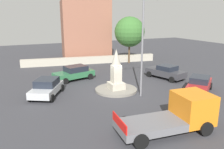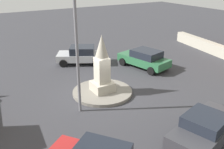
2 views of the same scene
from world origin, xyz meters
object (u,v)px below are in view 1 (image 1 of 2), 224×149
car_dark_grey_parked_right (166,72)px  car_red_approaching (199,84)px  monument (116,72)px  truck_orange_waiting (178,114)px  car_green_far_side (74,73)px  corner_building (85,30)px  car_silver_near_island (47,87)px  streetlamp (143,36)px  tree_near_wall (130,32)px

car_dark_grey_parked_right → car_red_approaching: 5.22m
monument → truck_orange_waiting: monument is taller
car_green_far_side → corner_building: 13.62m
car_dark_grey_parked_right → car_green_far_side: bearing=158.6°
car_red_approaching → truck_orange_waiting: (-6.41, -4.70, 0.29)m
monument → corner_building: 17.69m
car_silver_near_island → truck_orange_waiting: (6.09, -9.53, 0.29)m
streetlamp → car_green_far_side: bearing=116.9°
streetlamp → monument: bearing=121.5°
car_green_far_side → car_red_approaching: (8.95, -8.84, -0.01)m
car_dark_grey_parked_right → tree_near_wall: size_ratio=0.70×
car_green_far_side → car_red_approaching: size_ratio=1.02×
car_dark_grey_parked_right → car_red_approaching: (-0.31, -5.21, 0.02)m
streetlamp → truck_orange_waiting: size_ratio=1.44×
car_green_far_side → truck_orange_waiting: (2.54, -13.54, 0.28)m
car_red_approaching → corner_building: (-3.69, 20.85, 3.71)m
monument → truck_orange_waiting: size_ratio=0.62×
monument → car_green_far_side: bearing=114.9°
monument → car_red_approaching: 7.51m
car_green_far_side → tree_near_wall: 11.74m
streetlamp → tree_near_wall: size_ratio=1.29×
monument → car_silver_near_island: 6.20m
car_dark_grey_parked_right → truck_orange_waiting: bearing=-124.2°
monument → streetlamp: bearing=-58.5°
car_silver_near_island → car_dark_grey_parked_right: bearing=1.7°
monument → tree_near_wall: size_ratio=0.55×
monument → tree_near_wall: (7.26, 10.74, 2.70)m
streetlamp → car_green_far_side: streetlamp is taller
car_dark_grey_parked_right → corner_building: (-4.01, 15.63, 3.73)m
car_dark_grey_parked_right → corner_building: 16.56m
streetlamp → car_dark_grey_parked_right: streetlamp is taller
car_dark_grey_parked_right → streetlamp: bearing=-145.6°
car_red_approaching → truck_orange_waiting: bearing=-143.8°
monument → corner_building: bearing=80.7°
tree_near_wall → car_silver_near_island: bearing=-144.3°
monument → car_red_approaching: (6.51, -3.59, -1.01)m
car_red_approaching → car_dark_grey_parked_right: bearing=86.6°
car_red_approaching → tree_near_wall: 14.83m
car_green_far_side → streetlamp: bearing=-63.1°
monument → car_dark_grey_parked_right: monument is taller
streetlamp → car_red_approaching: (5.19, -1.44, -4.31)m
corner_building → car_red_approaching: bearing=-80.0°
car_dark_grey_parked_right → car_silver_near_island: car_silver_near_island is taller
car_green_far_side → tree_near_wall: (9.70, 5.49, 3.70)m
truck_orange_waiting → corner_building: (2.72, 25.54, 3.42)m
monument → car_red_approaching: bearing=-28.9°
streetlamp → car_green_far_side: (-3.76, 7.40, -4.30)m
car_dark_grey_parked_right → car_red_approaching: car_red_approaching is taller
corner_building → tree_near_wall: 7.88m
car_dark_grey_parked_right → car_red_approaching: bearing=-93.4°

